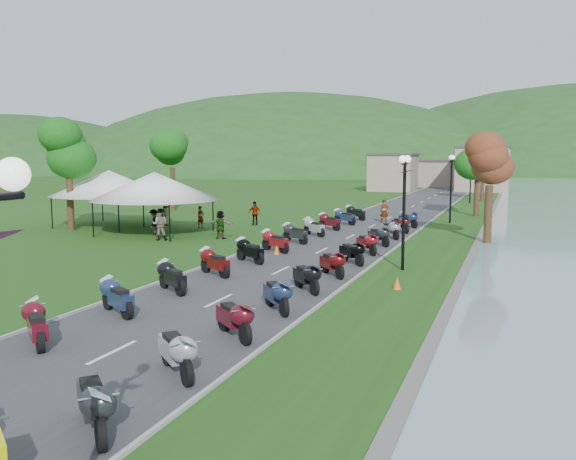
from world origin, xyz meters
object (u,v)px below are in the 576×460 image
(pedestrian_a, at_px, (201,228))
(pedestrian_c, at_px, (154,235))
(pedestrian_b, at_px, (160,240))
(vendor_tent_main, at_px, (155,203))

(pedestrian_a, height_order, pedestrian_c, pedestrian_c)
(pedestrian_a, bearing_deg, pedestrian_b, -152.83)
(pedestrian_c, bearing_deg, pedestrian_b, 21.84)
(pedestrian_c, bearing_deg, pedestrian_a, 148.14)
(vendor_tent_main, bearing_deg, pedestrian_c, -66.85)
(pedestrian_a, distance_m, pedestrian_b, 6.28)
(vendor_tent_main, xyz_separation_m, pedestrian_b, (1.87, -2.41, -2.00))
(pedestrian_b, bearing_deg, pedestrian_c, -68.95)
(vendor_tent_main, xyz_separation_m, pedestrian_a, (1.19, 3.83, -2.00))
(pedestrian_c, bearing_deg, vendor_tent_main, -176.69)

